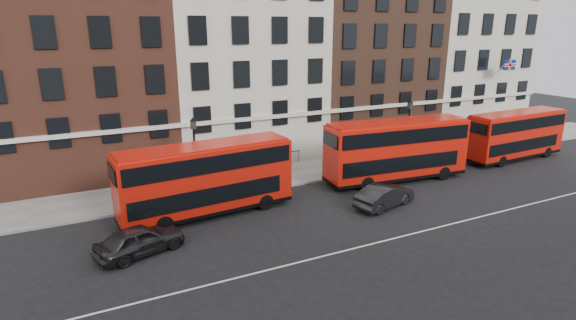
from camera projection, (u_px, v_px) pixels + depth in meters
name	position (u px, v px, depth m)	size (l,w,h in m)	color
ground	(352.00, 229.00, 25.60)	(120.00, 120.00, 0.00)	black
pavement	(275.00, 175.00, 34.60)	(80.00, 5.00, 0.15)	gray
kerb	(289.00, 185.00, 32.45)	(80.00, 0.30, 0.16)	gray
road_centre_line	(373.00, 244.00, 23.87)	(70.00, 0.12, 0.01)	white
building_terrace	(234.00, 37.00, 37.92)	(64.00, 11.95, 22.00)	#B0A898
bus_b	(206.00, 178.00, 26.93)	(10.74, 3.40, 4.44)	red
bus_c	(396.00, 149.00, 33.01)	(11.08, 3.61, 4.58)	red
bus_d	(515.00, 134.00, 38.51)	(10.01, 2.77, 4.17)	red
car_rear	(140.00, 240.00, 22.64)	(1.80, 4.47, 1.52)	#252427
car_front	(385.00, 196.00, 28.66)	(1.55, 4.44, 1.46)	black
lamp_post_left	(195.00, 153.00, 29.62)	(0.44, 0.44, 5.33)	black
lamp_post_right	(408.00, 129.00, 36.79)	(0.44, 0.44, 5.33)	black
traffic_light	(501.00, 125.00, 41.05)	(0.25, 0.45, 3.27)	black
iron_railings	(264.00, 161.00, 36.33)	(6.60, 0.06, 1.00)	black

